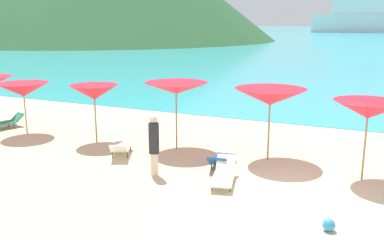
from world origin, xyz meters
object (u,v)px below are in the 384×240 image
object	(u,v)px
lounge_chair_1	(224,174)
beachgoer_0	(154,144)
umbrella_4	(270,97)
lounge_chair_4	(222,160)
umbrella_2	(94,92)
lounge_chair_2	(121,147)
umbrella_1	(23,90)
umbrella_5	(368,110)
umbrella_3	(176,88)
lounge_chair_6	(5,122)
beach_ball	(329,225)

from	to	relation	value
lounge_chair_1	beachgoer_0	bearing A→B (deg)	174.71
umbrella_4	lounge_chair_4	size ratio (longest dim) A/B	1.58
umbrella_2	lounge_chair_2	distance (m)	2.55
umbrella_1	umbrella_5	size ratio (longest dim) A/B	0.92
umbrella_3	umbrella_2	bearing A→B (deg)	-170.81
lounge_chair_2	umbrella_5	bearing A→B (deg)	161.51
umbrella_1	umbrella_5	xyz separation A→B (m)	(12.44, 0.17, 0.23)
umbrella_2	lounge_chair_6	size ratio (longest dim) A/B	1.34
umbrella_2	umbrella_4	distance (m)	6.36
lounge_chair_4	lounge_chair_6	xyz separation A→B (m)	(-9.99, 0.82, 0.05)
umbrella_3	umbrella_5	size ratio (longest dim) A/B	1.04
umbrella_5	lounge_chair_6	distance (m)	14.12
umbrella_5	lounge_chair_1	bearing A→B (deg)	-152.59
umbrella_5	beach_ball	world-z (taller)	umbrella_5
umbrella_1	umbrella_2	xyz separation A→B (m)	(3.22, 0.22, 0.08)
umbrella_5	beach_ball	distance (m)	4.03
umbrella_5	lounge_chair_6	world-z (taller)	umbrella_5
lounge_chair_1	lounge_chair_6	bearing A→B (deg)	155.45
lounge_chair_2	beachgoer_0	xyz separation A→B (m)	(1.95, -1.18, 0.67)
umbrella_3	lounge_chair_6	world-z (taller)	umbrella_3
umbrella_5	beachgoer_0	world-z (taller)	umbrella_5
umbrella_4	umbrella_5	world-z (taller)	umbrella_4
lounge_chair_1	umbrella_2	bearing A→B (deg)	148.23
umbrella_1	umbrella_5	distance (m)	12.45
lounge_chair_2	lounge_chair_4	size ratio (longest dim) A/B	1.02
lounge_chair_4	lounge_chair_6	distance (m)	10.03
lounge_chair_6	lounge_chair_1	bearing A→B (deg)	5.14
umbrella_2	umbrella_5	bearing A→B (deg)	-0.32
lounge_chair_2	lounge_chair_4	world-z (taller)	lounge_chair_2
lounge_chair_6	beachgoer_0	xyz separation A→B (m)	(8.47, -2.32, 0.68)
umbrella_3	beachgoer_0	xyz separation A→B (m)	(0.60, -2.67, -1.20)
lounge_chair_2	lounge_chair_6	bearing A→B (deg)	-35.52
umbrella_1	umbrella_3	distance (m)	6.35
umbrella_2	beach_ball	world-z (taller)	umbrella_2
umbrella_4	lounge_chair_2	size ratio (longest dim) A/B	1.56
lounge_chair_1	beach_ball	size ratio (longest dim) A/B	6.17
lounge_chair_1	umbrella_5	bearing A→B (deg)	13.76
lounge_chair_1	beachgoer_0	xyz separation A→B (m)	(-2.04, -0.30, 0.71)
umbrella_2	umbrella_4	bearing A→B (deg)	5.72
lounge_chair_2	lounge_chair_6	world-z (taller)	lounge_chair_2
umbrella_1	umbrella_4	distance (m)	9.59
lounge_chair_4	beachgoer_0	world-z (taller)	beachgoer_0
umbrella_4	beach_ball	xyz separation A→B (m)	(2.41, -4.20, -1.94)
umbrella_3	lounge_chair_1	distance (m)	4.03
umbrella_1	umbrella_2	world-z (taller)	umbrella_2
umbrella_2	lounge_chair_6	world-z (taller)	umbrella_2
umbrella_5	lounge_chair_1	xyz separation A→B (m)	(-3.51, -1.82, -1.78)
beachgoer_0	umbrella_4	bearing A→B (deg)	111.11
lounge_chair_4	lounge_chair_2	bearing A→B (deg)	-2.39
umbrella_3	lounge_chair_4	bearing A→B (deg)	-28.75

